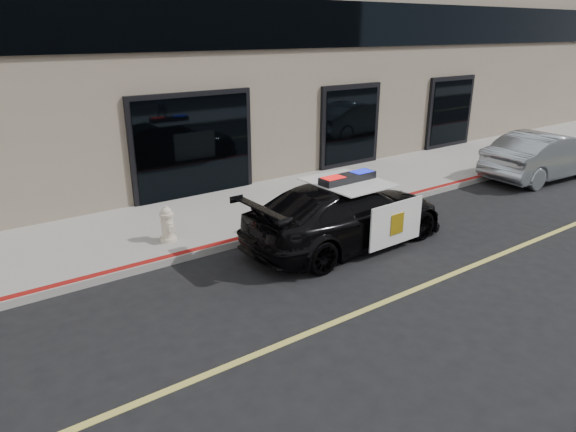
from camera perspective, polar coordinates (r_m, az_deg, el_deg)
ground at (r=9.58m, az=14.49°, el=-7.70°), size 120.00×120.00×0.00m
sidewalk_n at (r=13.20m, az=-2.94°, el=1.08°), size 60.00×3.50×0.15m
police_car at (r=10.91m, az=6.51°, el=0.30°), size 2.28×4.82×1.55m
silver_sedan at (r=17.64m, az=26.66°, el=6.02°), size 2.08×4.58×1.45m
fire_hydrant at (r=11.02m, az=-13.24°, el=-0.96°), size 0.35×0.48×0.77m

